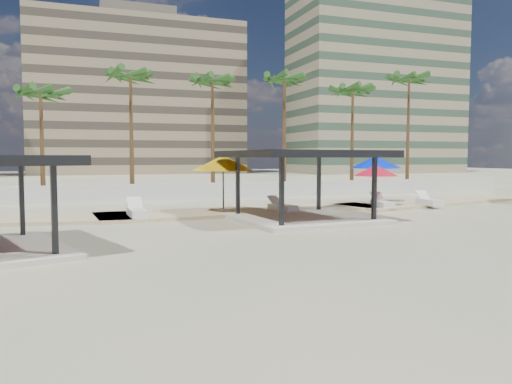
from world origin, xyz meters
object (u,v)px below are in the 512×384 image
(pavilion_central, at_px, (303,179))
(lounger_a, at_px, (137,212))
(umbrella_c, at_px, (376,171))
(lounger_c, at_px, (429,202))
(lounger_b, at_px, (282,207))
(lounger_d, at_px, (382,203))

(pavilion_central, height_order, lounger_a, pavilion_central)
(umbrella_c, xyz_separation_m, lounger_c, (3.23, -0.77, -1.87))
(pavilion_central, bearing_deg, umbrella_c, 24.31)
(pavilion_central, distance_m, umbrella_c, 7.34)
(lounger_a, relative_size, lounger_b, 1.10)
(lounger_a, distance_m, lounger_b, 7.60)
(lounger_a, height_order, lounger_c, lounger_a)
(lounger_b, bearing_deg, lounger_c, -104.26)
(lounger_d, bearing_deg, pavilion_central, 124.61)
(pavilion_central, distance_m, lounger_b, 3.27)
(pavilion_central, height_order, lounger_c, pavilion_central)
(lounger_c, bearing_deg, lounger_b, 98.01)
(lounger_b, xyz_separation_m, lounger_c, (9.51, 0.00, 0.01))
(lounger_a, relative_size, lounger_c, 1.03)
(umbrella_c, bearing_deg, lounger_d, -93.06)
(pavilion_central, relative_size, umbrella_c, 2.43)
(pavilion_central, xyz_separation_m, lounger_b, (0.11, 2.83, -1.63))
(lounger_a, bearing_deg, lounger_b, -92.23)
(umbrella_c, relative_size, lounger_b, 1.40)
(pavilion_central, height_order, lounger_b, pavilion_central)
(pavilion_central, bearing_deg, lounger_d, 18.93)
(lounger_b, relative_size, lounger_d, 0.96)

